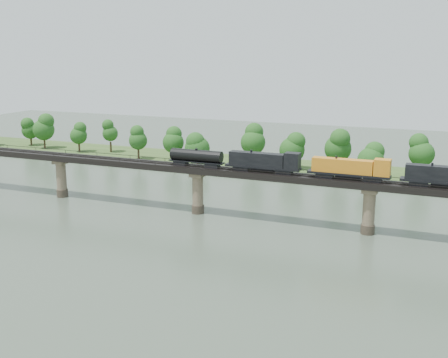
% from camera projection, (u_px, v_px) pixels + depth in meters
% --- Properties ---
extents(ground, '(400.00, 400.00, 0.00)m').
position_uv_depth(ground, '(131.00, 254.00, 107.78)').
color(ground, '#394737').
rests_on(ground, ground).
extents(far_bank, '(300.00, 24.00, 1.60)m').
position_uv_depth(far_bank, '(270.00, 167.00, 183.99)').
color(far_bank, '#324D1F').
rests_on(far_bank, ground).
extents(bridge, '(236.00, 30.00, 11.50)m').
position_uv_depth(bridge, '(198.00, 191.00, 133.51)').
color(bridge, '#473A2D').
rests_on(bridge, ground).
extents(bridge_superstructure, '(220.00, 4.90, 0.75)m').
position_uv_depth(bridge_superstructure, '(197.00, 165.00, 132.08)').
color(bridge_superstructure, black).
rests_on(bridge_superstructure, bridge).
extents(far_treeline, '(289.06, 17.54, 13.60)m').
position_uv_depth(far_treeline, '(242.00, 143.00, 181.24)').
color(far_treeline, '#382619').
rests_on(far_treeline, far_bank).
extents(freight_train, '(70.32, 2.74, 4.84)m').
position_uv_depth(freight_train, '(320.00, 166.00, 120.67)').
color(freight_train, black).
rests_on(freight_train, bridge).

